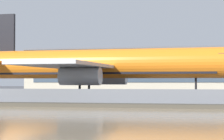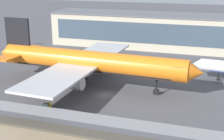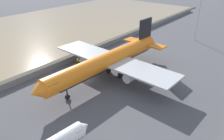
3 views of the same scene
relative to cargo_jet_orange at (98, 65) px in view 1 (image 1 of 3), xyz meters
The scene contains 6 objects.
ground_plane 10.63m from the cargo_jet_orange, 36.21° to the right, with size 500.00×500.00×0.00m, color #4C4C51.
shoreline_seawall 27.00m from the cargo_jet_orange, 75.34° to the right, with size 320.00×3.00×0.50m.
perimeter_fence 22.58m from the cargo_jet_orange, 72.35° to the right, with size 280.00×0.10×2.39m.
cargo_jet_orange is the anchor object (origin of this frame).
baggage_tug 19.10m from the cargo_jet_orange, 99.56° to the right, with size 2.36×3.50×1.80m.
terminal_building 52.16m from the cargo_jet_orange, 83.88° to the left, with size 78.95×18.84×13.70m.
Camera 1 is at (13.15, -78.41, 3.43)m, focal length 70.00 mm.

